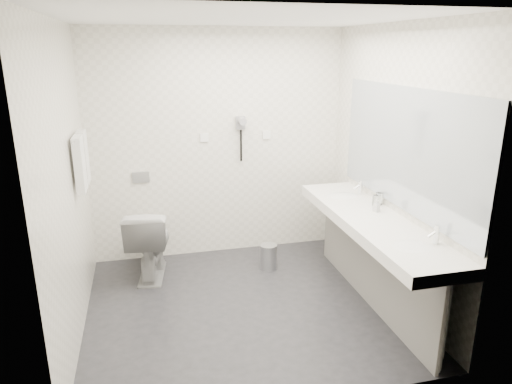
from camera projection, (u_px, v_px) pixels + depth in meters
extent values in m
plane|color=#26262A|center=(244.00, 306.00, 4.31)|extent=(2.80, 2.80, 0.00)
plane|color=white|center=(242.00, 18.00, 3.57)|extent=(2.80, 2.80, 0.00)
plane|color=white|center=(218.00, 146.00, 5.15)|extent=(2.80, 0.00, 2.80)
plane|color=white|center=(290.00, 232.00, 2.73)|extent=(2.80, 0.00, 2.80)
plane|color=white|center=(67.00, 187.00, 3.62)|extent=(0.00, 2.60, 2.60)
plane|color=white|center=(393.00, 166.00, 4.26)|extent=(0.00, 2.60, 2.60)
cube|color=white|center=(372.00, 222.00, 4.14)|extent=(0.55, 2.20, 0.10)
cube|color=gray|center=(371.00, 266.00, 4.27)|extent=(0.03, 2.15, 0.75)
cylinder|color=silver|center=(443.00, 329.00, 3.32)|extent=(0.06, 0.06, 0.75)
cylinder|color=silver|center=(330.00, 225.00, 5.25)|extent=(0.06, 0.06, 0.75)
cube|color=#B2BCC6|center=(405.00, 149.00, 4.01)|extent=(0.02, 2.20, 1.05)
ellipsoid|color=white|center=(413.00, 248.00, 3.53)|extent=(0.40, 0.31, 0.05)
ellipsoid|color=white|center=(342.00, 197.00, 4.74)|extent=(0.40, 0.31, 0.05)
cylinder|color=silver|center=(437.00, 235.00, 3.55)|extent=(0.04, 0.04, 0.15)
cylinder|color=silver|center=(360.00, 187.00, 4.75)|extent=(0.04, 0.04, 0.15)
imported|color=silver|center=(377.00, 206.00, 4.26)|extent=(0.07, 0.07, 0.11)
cylinder|color=silver|center=(379.00, 199.00, 4.45)|extent=(0.08, 0.08, 0.12)
cylinder|color=silver|center=(375.00, 200.00, 4.42)|extent=(0.06, 0.06, 0.10)
imported|color=white|center=(149.00, 241.00, 4.81)|extent=(0.52, 0.80, 0.75)
cube|color=#B2B5BA|center=(141.00, 177.00, 5.03)|extent=(0.18, 0.02, 0.12)
cylinder|color=#B2B5BA|center=(268.00, 257.00, 5.02)|extent=(0.22, 0.22, 0.26)
cylinder|color=#B2B5BA|center=(268.00, 245.00, 4.98)|extent=(0.18, 0.18, 0.02)
cylinder|color=silver|center=(78.00, 136.00, 4.06)|extent=(0.02, 0.62, 0.02)
cube|color=white|center=(80.00, 164.00, 3.99)|extent=(0.07, 0.24, 0.48)
cube|color=white|center=(83.00, 157.00, 4.25)|extent=(0.07, 0.24, 0.48)
cube|color=gray|center=(241.00, 123.00, 5.10)|extent=(0.10, 0.04, 0.14)
cylinder|color=gray|center=(242.00, 121.00, 5.03)|extent=(0.08, 0.14, 0.08)
cylinder|color=black|center=(241.00, 146.00, 5.16)|extent=(0.02, 0.02, 0.35)
cube|color=white|center=(204.00, 138.00, 5.07)|extent=(0.09, 0.02, 0.09)
cube|color=white|center=(267.00, 135.00, 5.23)|extent=(0.09, 0.02, 0.09)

